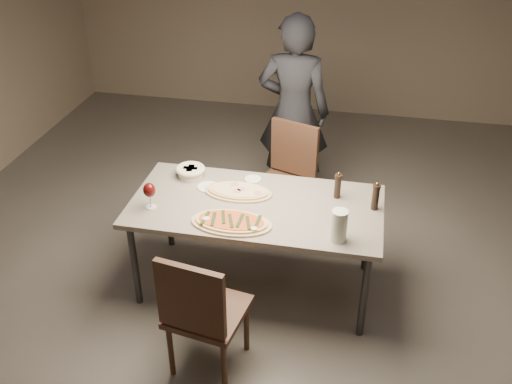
% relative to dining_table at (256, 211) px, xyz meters
% --- Properties ---
extents(room, '(7.00, 7.00, 7.00)m').
position_rel_dining_table_xyz_m(room, '(0.00, 0.00, 0.71)').
color(room, '#57514B').
rests_on(room, ground).
extents(dining_table, '(1.80, 0.90, 0.75)m').
position_rel_dining_table_xyz_m(dining_table, '(0.00, 0.00, 0.00)').
color(dining_table, gray).
rests_on(dining_table, ground).
extents(zucchini_pizza, '(0.56, 0.31, 0.05)m').
position_rel_dining_table_xyz_m(zucchini_pizza, '(-0.11, -0.28, 0.07)').
color(zucchini_pizza, tan).
rests_on(zucchini_pizza, dining_table).
extents(ham_pizza, '(0.51, 0.28, 0.04)m').
position_rel_dining_table_xyz_m(ham_pizza, '(-0.16, 0.12, 0.07)').
color(ham_pizza, tan).
rests_on(ham_pizza, dining_table).
extents(bread_basket, '(0.23, 0.23, 0.08)m').
position_rel_dining_table_xyz_m(bread_basket, '(-0.57, 0.29, 0.11)').
color(bread_basket, beige).
rests_on(bread_basket, dining_table).
extents(oil_dish, '(0.13, 0.13, 0.01)m').
position_rel_dining_table_xyz_m(oil_dish, '(-0.09, 0.32, 0.06)').
color(oil_dish, white).
rests_on(oil_dish, dining_table).
extents(pepper_mill_left, '(0.06, 0.06, 0.22)m').
position_rel_dining_table_xyz_m(pepper_mill_left, '(0.83, 0.10, 0.16)').
color(pepper_mill_left, black).
rests_on(pepper_mill_left, dining_table).
extents(pepper_mill_right, '(0.05, 0.05, 0.21)m').
position_rel_dining_table_xyz_m(pepper_mill_right, '(0.56, 0.21, 0.16)').
color(pepper_mill_right, black).
rests_on(pepper_mill_right, dining_table).
extents(carafe, '(0.11, 0.11, 0.22)m').
position_rel_dining_table_xyz_m(carafe, '(0.61, -0.31, 0.17)').
color(carafe, silver).
rests_on(carafe, dining_table).
extents(wine_glass, '(0.09, 0.09, 0.20)m').
position_rel_dining_table_xyz_m(wine_glass, '(-0.72, -0.19, 0.19)').
color(wine_glass, silver).
rests_on(wine_glass, dining_table).
extents(side_plate, '(0.16, 0.16, 0.01)m').
position_rel_dining_table_xyz_m(side_plate, '(-0.40, 0.15, 0.06)').
color(side_plate, white).
rests_on(side_plate, dining_table).
extents(chair_near, '(0.52, 0.52, 0.95)m').
position_rel_dining_table_xyz_m(chair_near, '(-0.16, -0.91, -0.16)').
color(chair_near, '#43291C').
rests_on(chair_near, ground).
extents(chair_far, '(0.58, 0.58, 0.96)m').
position_rel_dining_table_xyz_m(chair_far, '(0.10, 0.85, -0.15)').
color(chair_far, '#43291C').
rests_on(chair_far, ground).
extents(diner, '(0.66, 0.44, 1.78)m').
position_rel_dining_table_xyz_m(diner, '(0.07, 1.34, 0.20)').
color(diner, black).
rests_on(diner, ground).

